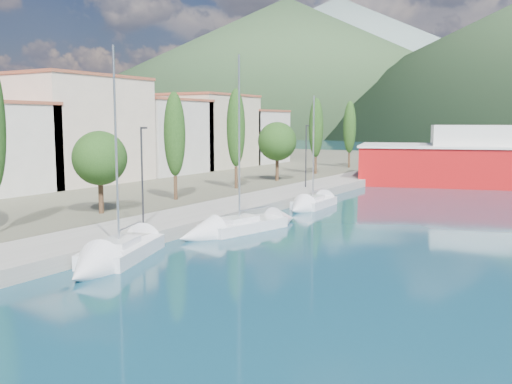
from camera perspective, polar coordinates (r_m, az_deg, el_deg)
The scene contains 9 objects.
ground at distance 132.68m, azimuth 24.17°, elevation 3.34°, with size 1400.00×1400.00×0.00m, color #133F51.
quay at distance 45.26m, azimuth -2.02°, elevation -1.57°, with size 5.00×88.00×0.80m, color gray.
land_strip at distance 78.67m, azimuth -21.74°, elevation 1.57°, with size 70.00×148.00×0.70m, color #565644.
town_buildings at distance 67.74m, azimuth -13.53°, elevation 5.49°, with size 9.20×69.20×11.30m.
tree_row at distance 52.71m, azimuth -3.92°, elevation 5.44°, with size 4.23×62.98×10.47m.
lamp_posts at distance 36.65m, azimuth -10.80°, elevation 2.07°, with size 0.15×46.00×6.06m.
sailboat_near at distance 29.41m, azimuth -14.84°, elevation -6.69°, with size 5.15×8.68×11.98m.
sailboat_mid at distance 36.42m, azimuth -3.54°, elevation -3.86°, with size 4.15×8.83×12.30m.
sailboat_far at distance 47.07m, azimuth 5.05°, elevation -1.40°, with size 2.46×7.00×10.17m.
Camera 1 is at (15.25, -11.61, 7.19)m, focal length 40.00 mm.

